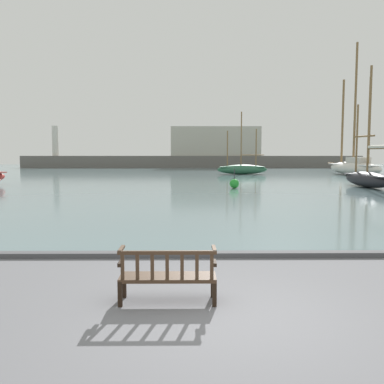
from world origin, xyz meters
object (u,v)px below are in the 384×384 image
object	(u,v)px
park_bench	(168,275)
sailboat_far_starboard	(242,169)
sailboat_far_port	(355,165)
channel_buoy	(234,184)
sailboat_outer_port	(368,178)

from	to	relation	value
park_bench	sailboat_far_starboard	size ratio (longest dim) A/B	0.23
sailboat_far_port	channel_buoy	world-z (taller)	sailboat_far_port
sailboat_outer_port	sailboat_far_port	world-z (taller)	sailboat_far_port
channel_buoy	park_bench	bearing A→B (deg)	-99.02
park_bench	channel_buoy	bearing A→B (deg)	80.98
sailboat_outer_port	sailboat_far_port	distance (m)	16.84
sailboat_outer_port	park_bench	bearing A→B (deg)	-119.59
park_bench	sailboat_outer_port	world-z (taller)	sailboat_outer_port
sailboat_outer_port	channel_buoy	distance (m)	9.52
sailboat_outer_port	sailboat_far_port	size ratio (longest dim) A/B	0.54
sailboat_far_port	channel_buoy	size ratio (longest dim) A/B	10.45
sailboat_far_starboard	channel_buoy	xyz separation A→B (m)	(-2.95, -19.03, -0.31)
sailboat_far_port	channel_buoy	xyz separation A→B (m)	(-14.76, -16.83, -0.77)
sailboat_far_starboard	sailboat_far_port	distance (m)	12.02
sailboat_far_port	sailboat_far_starboard	bearing A→B (deg)	169.44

